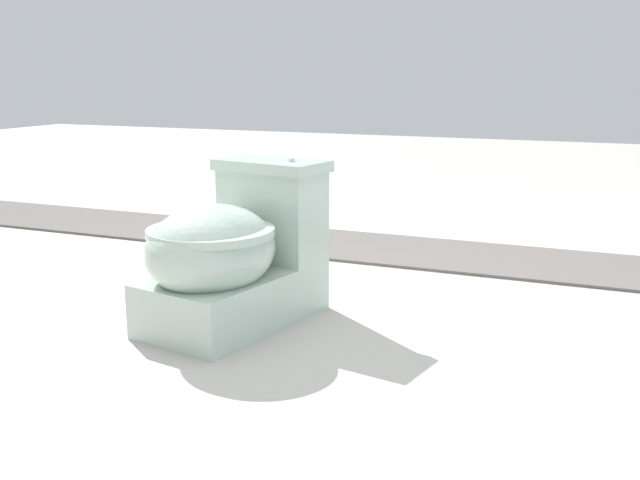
% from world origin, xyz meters
% --- Properties ---
extents(ground_plane, '(14.00, 14.00, 0.00)m').
position_xyz_m(ground_plane, '(0.00, 0.00, 0.00)').
color(ground_plane, '#B7B2A8').
extents(gravel_strip, '(0.56, 8.00, 0.01)m').
position_xyz_m(gravel_strip, '(-1.23, 0.50, 0.01)').
color(gravel_strip, '#605B56').
rests_on(gravel_strip, ground).
extents(toilet, '(0.69, 0.48, 0.52)m').
position_xyz_m(toilet, '(-0.09, -0.15, 0.22)').
color(toilet, '#B2C6B7').
rests_on(toilet, ground).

